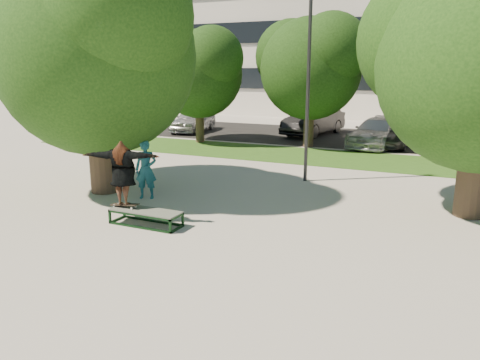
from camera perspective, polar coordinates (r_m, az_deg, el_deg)
The scene contains 16 objects.
ground at distance 11.98m, azimuth -3.79°, elevation -4.67°, with size 120.00×120.00×0.00m, color #A09C93.
grass_strip at distance 20.33m, azimuth 11.66°, elevation 2.62°, with size 30.00×4.00×0.02m, color #254714.
asphalt_strip at distance 26.82m, azimuth 12.82°, elevation 5.10°, with size 40.00×8.00×0.01m, color black.
tree_left at distance 14.80m, azimuth -17.25°, elevation 15.57°, with size 6.96×5.95×7.12m.
bg_tree_left at distance 24.27m, azimuth -5.12°, elevation 13.37°, with size 5.28×4.51×5.77m.
bg_tree_mid at distance 23.02m, azimuth 8.50°, elevation 14.00°, with size 5.76×4.92×6.24m.
bg_tree_right at distance 21.58m, azimuth 22.51°, elevation 11.81°, with size 5.04×4.31×5.43m.
lamppost at distance 15.65m, azimuth 8.30°, elevation 11.20°, with size 0.25×0.15×6.11m.
office_building at distance 42.84m, azimuth 15.45°, elevation 18.65°, with size 30.00×14.12×16.00m.
grind_box at distance 11.61m, azimuth -11.40°, elevation -4.52°, with size 1.80×0.60×0.38m.
skater_rig at distance 11.71m, azimuth -14.10°, elevation 0.83°, with size 2.01×1.03×1.66m.
bystander at distance 13.85m, azimuth -11.39°, elevation 1.27°, with size 0.63×0.41×1.73m, color #18525E.
car_silver_a at distance 28.68m, azimuth -5.73°, elevation 7.33°, with size 1.71×4.25×1.45m, color #B6B6BB.
car_dark at distance 27.45m, azimuth 8.97°, elevation 7.16°, with size 1.73×4.96×1.63m, color black.
car_grey at distance 24.32m, azimuth 17.64°, elevation 5.50°, with size 2.13×4.62×1.28m, color #55555A.
car_silver_b at distance 23.93m, azimuth 16.40°, elevation 5.57°, with size 1.92×4.73×1.37m, color silver.
Camera 1 is at (5.49, -9.99, 3.70)m, focal length 35.00 mm.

